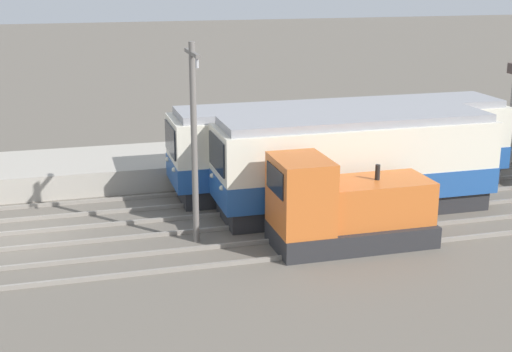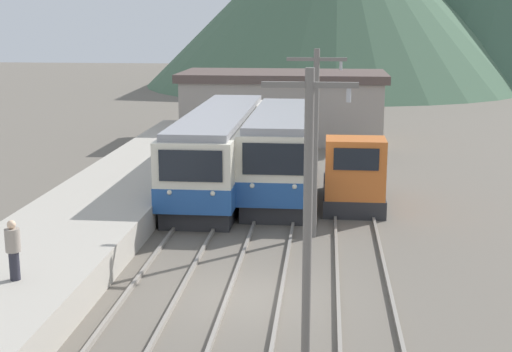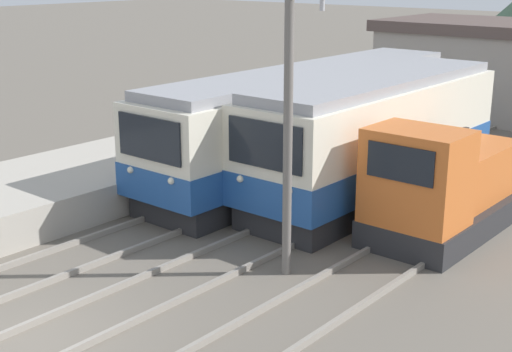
# 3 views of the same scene
# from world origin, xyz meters

# --- Properties ---
(ground_plane) EXTENTS (200.00, 200.00, 0.00)m
(ground_plane) POSITION_xyz_m (0.00, 0.00, 0.00)
(ground_plane) COLOR #665E54
(platform_left) EXTENTS (4.50, 54.00, 0.98)m
(platform_left) POSITION_xyz_m (-6.25, 0.00, 0.49)
(platform_left) COLOR #ADA599
(platform_left) RESTS_ON ground
(track_left) EXTENTS (1.54, 60.00, 0.14)m
(track_left) POSITION_xyz_m (-2.60, 0.00, 0.07)
(track_left) COLOR gray
(track_left) RESTS_ON ground
(track_center) EXTENTS (1.54, 60.00, 0.14)m
(track_center) POSITION_xyz_m (0.20, 0.00, 0.07)
(track_center) COLOR gray
(track_center) RESTS_ON ground
(track_right) EXTENTS (1.54, 60.00, 0.14)m
(track_right) POSITION_xyz_m (3.20, 0.00, 0.07)
(track_right) COLOR gray
(track_right) RESTS_ON ground
(commuter_train_left) EXTENTS (2.84, 13.89, 3.51)m
(commuter_train_left) POSITION_xyz_m (-2.60, 12.51, 1.64)
(commuter_train_left) COLOR #28282B
(commuter_train_left) RESTS_ON ground
(commuter_train_center) EXTENTS (2.84, 10.33, 3.60)m
(commuter_train_center) POSITION_xyz_m (0.20, 11.89, 1.68)
(commuter_train_center) COLOR #28282B
(commuter_train_center) RESTS_ON ground
(shunting_locomotive) EXTENTS (2.40, 5.23, 3.00)m
(shunting_locomotive) POSITION_xyz_m (3.20, 10.27, 1.21)
(shunting_locomotive) COLOR #28282B
(shunting_locomotive) RESTS_ON ground
(catenary_mast_near) EXTENTS (2.00, 0.20, 6.50)m
(catenary_mast_near) POSITION_xyz_m (1.71, -3.48, 3.56)
(catenary_mast_near) COLOR slate
(catenary_mast_near) RESTS_ON ground
(catenary_mast_mid) EXTENTS (2.00, 0.20, 6.50)m
(catenary_mast_mid) POSITION_xyz_m (1.71, 5.74, 3.56)
(catenary_mast_mid) COLOR slate
(catenary_mast_mid) RESTS_ON ground
(person_on_platform) EXTENTS (0.38, 0.38, 1.57)m
(person_on_platform) POSITION_xyz_m (-5.74, -1.78, 1.83)
(person_on_platform) COLOR #282833
(person_on_platform) RESTS_ON platform_left
(station_building) EXTENTS (12.60, 6.30, 4.23)m
(station_building) POSITION_xyz_m (-0.63, 26.00, 2.14)
(station_building) COLOR gray
(station_building) RESTS_ON ground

